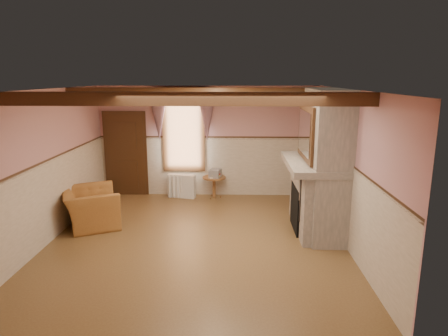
{
  "coord_description": "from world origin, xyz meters",
  "views": [
    {
      "loc": [
        0.72,
        -7.05,
        3.01
      ],
      "look_at": [
        0.49,
        0.8,
        1.21
      ],
      "focal_mm": 32.0,
      "sensor_mm": 36.0,
      "label": 1
    }
  ],
  "objects_px": {
    "mantel_clock": "(308,149)",
    "oil_lamp": "(308,147)",
    "side_table": "(214,187)",
    "armchair": "(91,208)",
    "radiator": "(182,186)",
    "bowl": "(314,159)"
  },
  "relations": [
    {
      "from": "armchair",
      "to": "radiator",
      "type": "relative_size",
      "value": 1.71
    },
    {
      "from": "side_table",
      "to": "oil_lamp",
      "type": "distance_m",
      "value": 2.81
    },
    {
      "from": "side_table",
      "to": "radiator",
      "type": "xyz_separation_m",
      "value": [
        -0.83,
        0.0,
        0.02
      ]
    },
    {
      "from": "armchair",
      "to": "side_table",
      "type": "distance_m",
      "value": 3.17
    },
    {
      "from": "side_table",
      "to": "radiator",
      "type": "distance_m",
      "value": 0.83
    },
    {
      "from": "armchair",
      "to": "side_table",
      "type": "relative_size",
      "value": 2.06
    },
    {
      "from": "oil_lamp",
      "to": "radiator",
      "type": "bearing_deg",
      "value": 153.78
    },
    {
      "from": "armchair",
      "to": "radiator",
      "type": "xyz_separation_m",
      "value": [
        1.6,
        2.02,
        -0.09
      ]
    },
    {
      "from": "mantel_clock",
      "to": "oil_lamp",
      "type": "distance_m",
      "value": 0.05
    },
    {
      "from": "armchair",
      "to": "bowl",
      "type": "relative_size",
      "value": 3.91
    },
    {
      "from": "armchair",
      "to": "bowl",
      "type": "height_order",
      "value": "bowl"
    },
    {
      "from": "armchair",
      "to": "bowl",
      "type": "bearing_deg",
      "value": -116.23
    },
    {
      "from": "side_table",
      "to": "oil_lamp",
      "type": "height_order",
      "value": "oil_lamp"
    },
    {
      "from": "mantel_clock",
      "to": "side_table",
      "type": "bearing_deg",
      "value": 145.98
    },
    {
      "from": "mantel_clock",
      "to": "oil_lamp",
      "type": "bearing_deg",
      "value": -90.0
    },
    {
      "from": "armchair",
      "to": "side_table",
      "type": "bearing_deg",
      "value": -74.89
    },
    {
      "from": "bowl",
      "to": "mantel_clock",
      "type": "distance_m",
      "value": 0.76
    },
    {
      "from": "mantel_clock",
      "to": "oil_lamp",
      "type": "xyz_separation_m",
      "value": [
        0.0,
        -0.03,
        0.04
      ]
    },
    {
      "from": "armchair",
      "to": "oil_lamp",
      "type": "height_order",
      "value": "oil_lamp"
    },
    {
      "from": "armchair",
      "to": "radiator",
      "type": "height_order",
      "value": "armchair"
    },
    {
      "from": "armchair",
      "to": "oil_lamp",
      "type": "bearing_deg",
      "value": -107.02
    },
    {
      "from": "armchair",
      "to": "radiator",
      "type": "bearing_deg",
      "value": -63.04
    }
  ]
}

